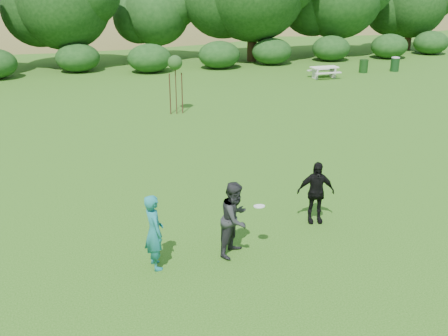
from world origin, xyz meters
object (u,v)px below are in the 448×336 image
(picnic_table, at_px, (324,70))
(player_teal, at_px, (154,232))
(player_black, at_px, (316,192))
(trash_can_lidded, at_px, (395,64))
(player_grey, at_px, (235,219))
(sapling, at_px, (175,64))
(trash_can_near, at_px, (364,66))

(picnic_table, bearing_deg, player_teal, -126.66)
(player_black, distance_m, trash_can_lidded, 25.36)
(player_teal, height_order, player_grey, player_grey)
(player_teal, distance_m, picnic_table, 24.57)
(sapling, height_order, trash_can_lidded, sapling)
(sapling, bearing_deg, player_teal, -103.99)
(player_black, relative_size, sapling, 0.61)
(player_black, bearing_deg, picnic_table, 75.00)
(player_teal, bearing_deg, trash_can_near, -50.17)
(sapling, bearing_deg, picnic_table, 28.69)
(player_black, relative_size, trash_can_lidded, 1.66)
(sapling, distance_m, trash_can_lidded, 18.82)
(player_teal, height_order, trash_can_near, player_teal)
(player_teal, relative_size, picnic_table, 1.01)
(sapling, relative_size, trash_can_lidded, 2.71)
(trash_can_near, bearing_deg, picnic_table, -164.01)
(player_black, distance_m, sapling, 12.66)
(player_black, xyz_separation_m, trash_can_near, (13.73, 19.73, -0.42))
(player_grey, xyz_separation_m, trash_can_lidded, (18.77, 20.51, -0.39))
(trash_can_lidded, bearing_deg, player_grey, -132.45)
(player_black, bearing_deg, player_grey, -146.34)
(player_black, distance_m, trash_can_near, 24.05)
(player_grey, xyz_separation_m, picnic_table, (12.71, 19.66, -0.41))
(trash_can_near, bearing_deg, player_grey, -128.29)
(player_black, relative_size, trash_can_near, 1.94)
(player_grey, xyz_separation_m, sapling, (1.41, 13.48, 1.49))
(player_teal, height_order, trash_can_lidded, player_teal)
(picnic_table, bearing_deg, player_black, -118.38)
(player_black, height_order, picnic_table, player_black)
(trash_can_near, relative_size, trash_can_lidded, 0.86)
(player_teal, bearing_deg, sapling, -22.75)
(player_teal, bearing_deg, trash_can_lidded, -53.98)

